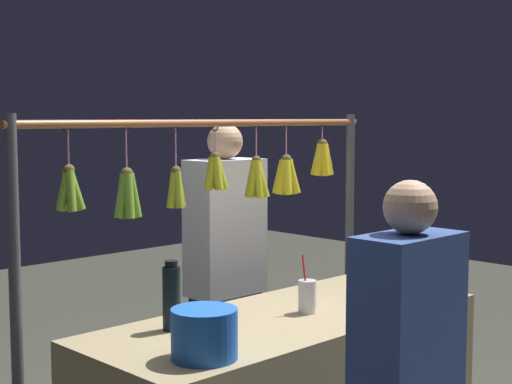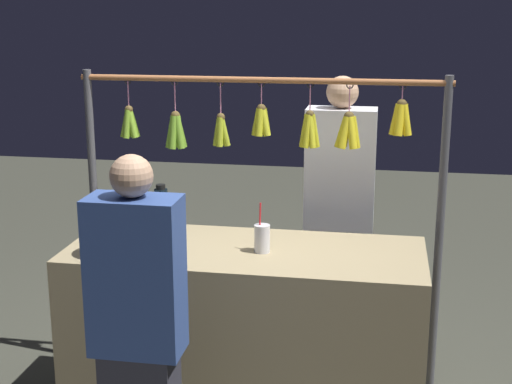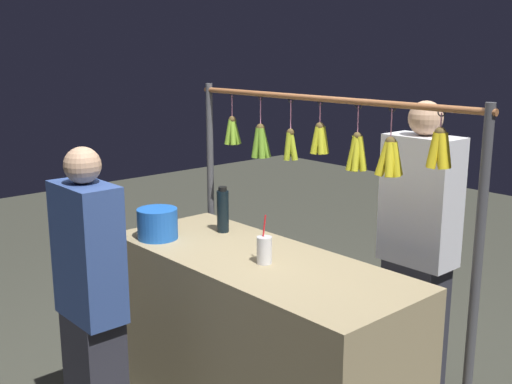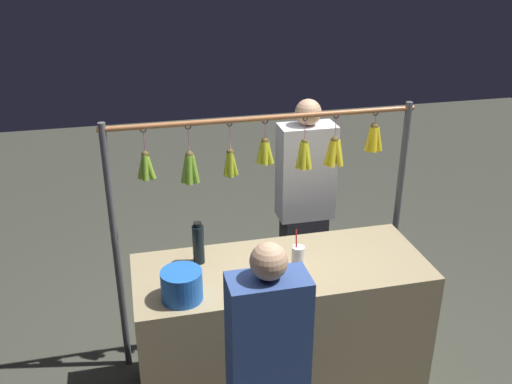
# 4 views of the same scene
# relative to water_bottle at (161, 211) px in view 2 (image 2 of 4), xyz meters

# --- Properties ---
(market_counter) EXTENTS (1.74, 0.69, 0.91)m
(market_counter) POSITION_rel_water_bottle_xyz_m (-0.47, 0.16, -0.58)
(market_counter) COLOR tan
(market_counter) RESTS_ON ground
(display_rack) EXTENTS (1.96, 0.13, 1.72)m
(display_rack) POSITION_rel_water_bottle_xyz_m (-0.51, -0.29, 0.22)
(display_rack) COLOR #4C4C51
(display_rack) RESTS_ON ground
(water_bottle) EXTENTS (0.07, 0.07, 0.27)m
(water_bottle) POSITION_rel_water_bottle_xyz_m (0.00, 0.00, 0.00)
(water_bottle) COLOR black
(water_bottle) RESTS_ON market_counter
(blue_bucket) EXTENTS (0.22, 0.22, 0.17)m
(blue_bucket) POSITION_rel_water_bottle_xyz_m (0.14, 0.35, -0.04)
(blue_bucket) COLOR blue
(blue_bucket) RESTS_ON market_counter
(drink_cup) EXTENTS (0.08, 0.08, 0.24)m
(drink_cup) POSITION_rel_water_bottle_xyz_m (-0.56, 0.19, -0.06)
(drink_cup) COLOR silver
(drink_cup) RESTS_ON market_counter
(vendor_person) EXTENTS (0.40, 0.22, 1.68)m
(vendor_person) POSITION_rel_water_bottle_xyz_m (-0.87, -0.66, -0.21)
(vendor_person) COLOR #2D2D38
(vendor_person) RESTS_ON ground
(customer_person) EXTENTS (0.36, 0.20, 1.52)m
(customer_person) POSITION_rel_water_bottle_xyz_m (-0.18, 0.93, -0.28)
(customer_person) COLOR #2D2D38
(customer_person) RESTS_ON ground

